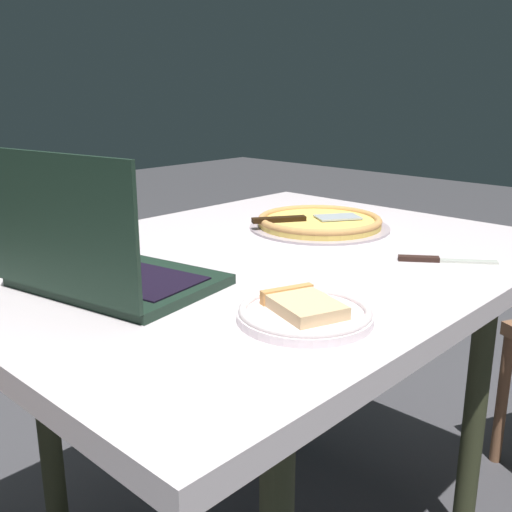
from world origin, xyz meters
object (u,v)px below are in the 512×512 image
at_px(dining_table, 264,286).
at_px(pizza_plate, 304,312).
at_px(laptop, 101,263).
at_px(pizza_tray, 319,222).
at_px(table_knife, 437,260).

relative_size(dining_table, pizza_plate, 5.95).
distance_m(dining_table, laptop, 0.40).
xyz_separation_m(dining_table, pizza_tray, (-0.28, -0.06, 0.09)).
bearing_deg(pizza_tray, pizza_plate, 35.52).
distance_m(laptop, pizza_plate, 0.38).
height_order(dining_table, laptop, laptop).
xyz_separation_m(dining_table, laptop, (0.38, -0.04, 0.13)).
height_order(pizza_tray, table_knife, pizza_tray).
xyz_separation_m(pizza_plate, table_knife, (-0.44, -0.00, -0.01)).
bearing_deg(pizza_tray, laptop, 1.56).
bearing_deg(table_knife, laptop, -30.71).
bearing_deg(pizza_plate, laptop, -68.15).
relative_size(dining_table, laptop, 3.27).
bearing_deg(pizza_plate, dining_table, -127.86).
height_order(laptop, pizza_plate, laptop).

